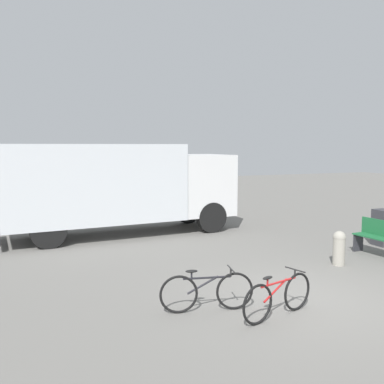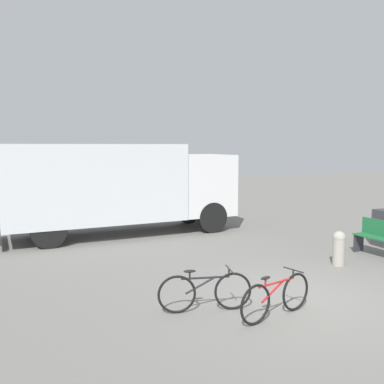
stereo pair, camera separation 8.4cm
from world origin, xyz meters
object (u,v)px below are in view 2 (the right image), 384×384
at_px(bollard_near_bench, 339,247).
at_px(utility_box, 384,228).
at_px(bicycle_near, 205,291).
at_px(bicycle_middle, 276,297).
at_px(delivery_truck, 119,184).

xyz_separation_m(bollard_near_bench, utility_box, (2.63, 1.21, 0.07)).
height_order(bicycle_near, bicycle_middle, same).
xyz_separation_m(delivery_truck, bicycle_middle, (1.09, -7.76, -1.30)).
bearing_deg(bollard_near_bench, delivery_truck, 127.45).
distance_m(bicycle_near, utility_box, 7.36).
height_order(bicycle_near, utility_box, utility_box).
xyz_separation_m(bicycle_middle, utility_box, (5.81, 3.41, 0.17)).
distance_m(delivery_truck, bicycle_near, 7.20).
bearing_deg(delivery_truck, bicycle_near, -93.33).
xyz_separation_m(bicycle_near, bollard_near_bench, (4.21, 1.52, 0.10)).
bearing_deg(bicycle_middle, delivery_truck, 81.70).
xyz_separation_m(delivery_truck, bicycle_near, (0.05, -7.08, -1.30)).
distance_m(delivery_truck, bicycle_middle, 7.95).
bearing_deg(bicycle_near, bicycle_middle, -21.95).
xyz_separation_m(bicycle_middle, bollard_near_bench, (3.17, 2.20, 0.10)).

